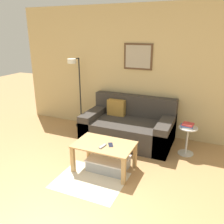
{
  "coord_description": "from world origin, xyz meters",
  "views": [
    {
      "loc": [
        1.29,
        -1.41,
        2.06
      ],
      "look_at": [
        -0.11,
        1.81,
        0.85
      ],
      "focal_mm": 38.0,
      "sensor_mm": 36.0,
      "label": 1
    }
  ],
  "objects_px": {
    "book_stack": "(188,126)",
    "floor_lamp": "(76,85)",
    "cell_phone": "(111,145)",
    "side_table": "(187,138)",
    "couch": "(129,127)",
    "coffee_table": "(104,149)",
    "storage_bin": "(109,163)",
    "remote_control": "(103,146)"
  },
  "relations": [
    {
      "from": "book_stack",
      "to": "floor_lamp",
      "type": "bearing_deg",
      "value": 173.1
    },
    {
      "from": "cell_phone",
      "to": "side_table",
      "type": "bearing_deg",
      "value": 15.48
    },
    {
      "from": "couch",
      "to": "floor_lamp",
      "type": "height_order",
      "value": "floor_lamp"
    },
    {
      "from": "coffee_table",
      "to": "floor_lamp",
      "type": "xyz_separation_m",
      "value": [
        -1.25,
        1.29,
        0.61
      ]
    },
    {
      "from": "couch",
      "to": "coffee_table",
      "type": "xyz_separation_m",
      "value": [
        0.01,
        -1.14,
        0.07
      ]
    },
    {
      "from": "couch",
      "to": "storage_bin",
      "type": "xyz_separation_m",
      "value": [
        0.06,
        -1.1,
        -0.19
      ]
    },
    {
      "from": "side_table",
      "to": "cell_phone",
      "type": "height_order",
      "value": "side_table"
    },
    {
      "from": "couch",
      "to": "remote_control",
      "type": "bearing_deg",
      "value": -88.55
    },
    {
      "from": "storage_bin",
      "to": "book_stack",
      "type": "bearing_deg",
      "value": 42.98
    },
    {
      "from": "storage_bin",
      "to": "side_table",
      "type": "height_order",
      "value": "side_table"
    },
    {
      "from": "couch",
      "to": "side_table",
      "type": "distance_m",
      "value": 1.12
    },
    {
      "from": "couch",
      "to": "book_stack",
      "type": "bearing_deg",
      "value": -6.78
    },
    {
      "from": "couch",
      "to": "book_stack",
      "type": "height_order",
      "value": "couch"
    },
    {
      "from": "coffee_table",
      "to": "remote_control",
      "type": "bearing_deg",
      "value": -78.17
    },
    {
      "from": "coffee_table",
      "to": "book_stack",
      "type": "height_order",
      "value": "book_stack"
    },
    {
      "from": "floor_lamp",
      "to": "cell_phone",
      "type": "xyz_separation_m",
      "value": [
        1.36,
        -1.29,
        -0.53
      ]
    },
    {
      "from": "coffee_table",
      "to": "side_table",
      "type": "bearing_deg",
      "value": 42.59
    },
    {
      "from": "cell_phone",
      "to": "floor_lamp",
      "type": "bearing_deg",
      "value": 106.75
    },
    {
      "from": "couch",
      "to": "coffee_table",
      "type": "distance_m",
      "value": 1.14
    },
    {
      "from": "remote_control",
      "to": "cell_phone",
      "type": "relative_size",
      "value": 1.07
    },
    {
      "from": "couch",
      "to": "cell_phone",
      "type": "xyz_separation_m",
      "value": [
        0.12,
        -1.13,
        0.16
      ]
    },
    {
      "from": "floor_lamp",
      "to": "storage_bin",
      "type": "bearing_deg",
      "value": -43.8
    },
    {
      "from": "side_table",
      "to": "cell_phone",
      "type": "relative_size",
      "value": 3.57
    },
    {
      "from": "couch",
      "to": "side_table",
      "type": "xyz_separation_m",
      "value": [
        1.12,
        -0.12,
        0.02
      ]
    },
    {
      "from": "coffee_table",
      "to": "book_stack",
      "type": "relative_size",
      "value": 4.18
    },
    {
      "from": "remote_control",
      "to": "cell_phone",
      "type": "xyz_separation_m",
      "value": [
        0.09,
        0.1,
        -0.01
      ]
    },
    {
      "from": "couch",
      "to": "cell_phone",
      "type": "relative_size",
      "value": 12.01
    },
    {
      "from": "coffee_table",
      "to": "side_table",
      "type": "xyz_separation_m",
      "value": [
        1.11,
        1.02,
        -0.05
      ]
    },
    {
      "from": "couch",
      "to": "remote_control",
      "type": "relative_size",
      "value": 11.21
    },
    {
      "from": "storage_bin",
      "to": "book_stack",
      "type": "relative_size",
      "value": 2.83
    },
    {
      "from": "coffee_table",
      "to": "floor_lamp",
      "type": "height_order",
      "value": "floor_lamp"
    },
    {
      "from": "storage_bin",
      "to": "floor_lamp",
      "type": "bearing_deg",
      "value": 136.2
    },
    {
      "from": "remote_control",
      "to": "cell_phone",
      "type": "height_order",
      "value": "remote_control"
    },
    {
      "from": "storage_bin",
      "to": "side_table",
      "type": "bearing_deg",
      "value": 42.77
    },
    {
      "from": "couch",
      "to": "book_stack",
      "type": "distance_m",
      "value": 1.14
    },
    {
      "from": "couch",
      "to": "side_table",
      "type": "relative_size",
      "value": 3.36
    },
    {
      "from": "coffee_table",
      "to": "cell_phone",
      "type": "relative_size",
      "value": 6.45
    },
    {
      "from": "coffee_table",
      "to": "book_stack",
      "type": "distance_m",
      "value": 1.5
    },
    {
      "from": "side_table",
      "to": "remote_control",
      "type": "distance_m",
      "value": 1.56
    },
    {
      "from": "couch",
      "to": "coffee_table",
      "type": "relative_size",
      "value": 1.86
    },
    {
      "from": "couch",
      "to": "cell_phone",
      "type": "height_order",
      "value": "couch"
    },
    {
      "from": "book_stack",
      "to": "remote_control",
      "type": "distance_m",
      "value": 1.54
    }
  ]
}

